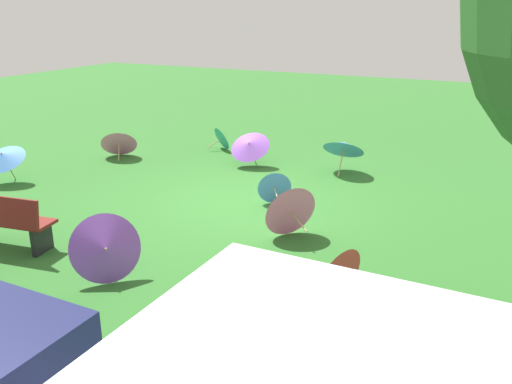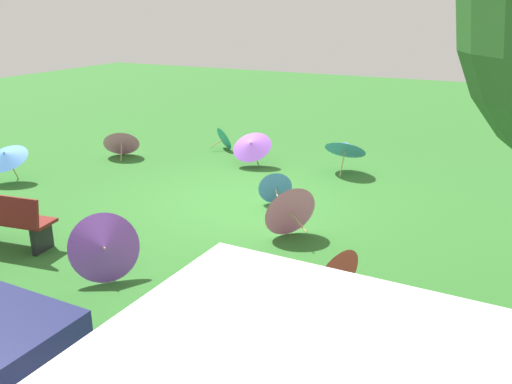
% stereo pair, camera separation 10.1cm
% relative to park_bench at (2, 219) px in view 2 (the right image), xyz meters
% --- Properties ---
extents(ground, '(40.00, 40.00, 0.00)m').
position_rel_park_bench_xyz_m(ground, '(-2.32, -3.37, -0.47)').
color(ground, '#2D6B28').
extents(park_bench, '(1.65, 0.71, 0.90)m').
position_rel_park_bench_xyz_m(park_bench, '(0.00, 0.00, 0.00)').
color(park_bench, maroon).
rests_on(park_bench, ground).
extents(parasol_purple_0, '(0.96, 0.88, 0.84)m').
position_rel_park_bench_xyz_m(parasol_purple_0, '(-1.35, -5.65, 0.05)').
color(parasol_purple_0, tan).
rests_on(parasol_purple_0, ground).
extents(parasol_blue_0, '(0.66, 0.60, 0.65)m').
position_rel_park_bench_xyz_m(parasol_blue_0, '(-2.87, -3.67, -0.14)').
color(parasol_blue_0, tan).
rests_on(parasol_blue_0, ground).
extents(parasol_red_0, '(0.89, 0.91, 0.86)m').
position_rel_park_bench_xyz_m(parasol_red_0, '(-5.06, -0.56, -0.04)').
color(parasol_red_0, tan).
rests_on(parasol_red_0, ground).
extents(parasol_purple_2, '(1.00, 1.02, 0.94)m').
position_rel_park_bench_xyz_m(parasol_purple_2, '(-2.11, 0.10, 0.01)').
color(parasol_purple_2, tan).
rests_on(parasol_purple_2, ground).
extents(parasol_pink_0, '(0.89, 0.91, 0.89)m').
position_rel_park_bench_xyz_m(parasol_pink_0, '(-3.70, -2.39, -0.02)').
color(parasol_pink_0, tan).
rests_on(parasol_pink_0, ground).
extents(parasol_pink_1, '(1.11, 1.06, 0.79)m').
position_rel_park_bench_xyz_m(parasol_pink_1, '(1.91, -5.01, -0.07)').
color(parasol_pink_1, tan).
rests_on(parasol_pink_1, ground).
extents(parasol_blue_1, '(0.95, 0.90, 0.92)m').
position_rel_park_bench_xyz_m(parasol_blue_1, '(-3.43, -6.18, 0.13)').
color(parasol_blue_1, tan).
rests_on(parasol_blue_1, ground).
extents(parasol_teal_1, '(0.71, 0.69, 0.61)m').
position_rel_park_bench_xyz_m(parasol_teal_1, '(-0.02, -6.78, -0.16)').
color(parasol_teal_1, tan).
rests_on(parasol_teal_1, ground).
extents(parasol_blue_2, '(1.05, 1.04, 0.86)m').
position_rel_park_bench_xyz_m(parasol_blue_2, '(2.65, -2.28, 0.12)').
color(parasol_blue_2, tan).
rests_on(parasol_blue_2, ground).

